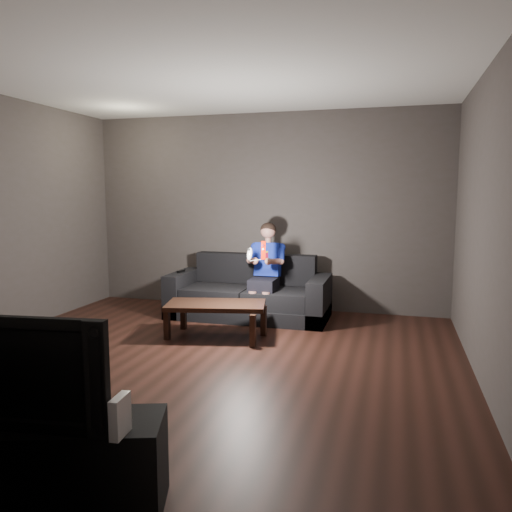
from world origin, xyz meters
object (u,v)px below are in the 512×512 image
(child, at_px, (266,264))
(media_console, at_px, (29,467))
(sofa, at_px, (249,297))
(coffee_table, at_px, (216,308))

(child, height_order, media_console, child)
(media_console, bearing_deg, sofa, 72.92)
(sofa, height_order, media_console, sofa)
(sofa, distance_m, child, 0.51)
(sofa, bearing_deg, coffee_table, -94.98)
(child, xyz_separation_m, coffee_table, (-0.32, -0.97, -0.37))
(child, distance_m, media_console, 4.15)
(media_console, bearing_deg, coffee_table, 74.85)
(coffee_table, bearing_deg, sofa, 85.02)
(sofa, xyz_separation_m, child, (0.23, -0.05, 0.45))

